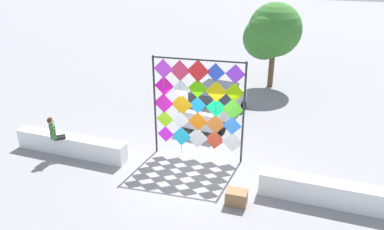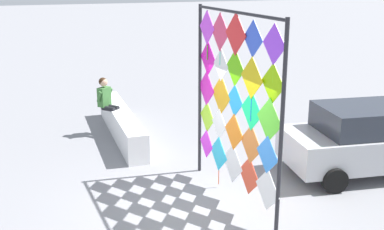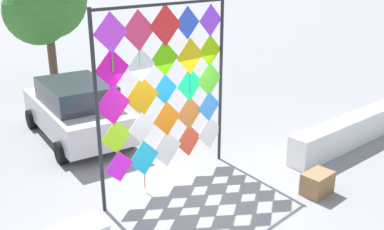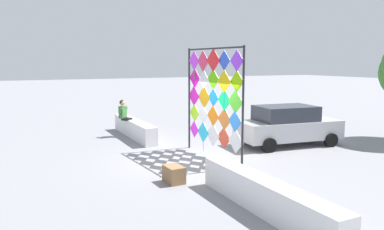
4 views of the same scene
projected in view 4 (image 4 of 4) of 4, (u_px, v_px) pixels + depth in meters
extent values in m
plane|color=gray|center=(192.00, 160.00, 12.35)|extent=(120.00, 120.00, 0.00)
cube|color=white|center=(134.00, 128.00, 16.15)|extent=(4.42, 0.50, 0.72)
cube|color=white|center=(265.00, 196.00, 8.01)|extent=(4.42, 0.50, 0.72)
cylinder|color=#232328|center=(189.00, 99.00, 13.91)|extent=(0.07, 0.07, 3.67)
cylinder|color=#232328|center=(243.00, 108.00, 11.23)|extent=(0.07, 0.07, 3.67)
cylinder|color=#232328|center=(214.00, 48.00, 12.32)|extent=(3.15, 0.32, 0.06)
cube|color=#EC21F2|center=(194.00, 129.00, 13.74)|extent=(0.63, 0.06, 0.63)
cube|color=#21C4F2|center=(203.00, 132.00, 13.25)|extent=(0.74, 0.07, 0.74)
cylinder|color=#E54416|center=(203.00, 147.00, 13.33)|extent=(0.02, 0.02, 0.31)
cube|color=white|center=(213.00, 135.00, 12.74)|extent=(0.79, 0.08, 0.79)
cube|color=#EC492C|center=(224.00, 138.00, 12.21)|extent=(0.73, 0.07, 0.73)
cube|color=white|center=(236.00, 141.00, 11.66)|extent=(0.75, 0.07, 0.76)
cube|color=#A0EE1C|center=(195.00, 113.00, 13.68)|extent=(0.66, 0.07, 0.66)
cube|color=white|center=(203.00, 114.00, 13.18)|extent=(0.63, 0.06, 0.63)
cube|color=orange|center=(213.00, 116.00, 12.63)|extent=(0.72, 0.07, 0.72)
cylinder|color=#168AE5|center=(213.00, 132.00, 12.72)|extent=(0.02, 0.02, 0.37)
cube|color=orange|center=(224.00, 119.00, 12.11)|extent=(0.73, 0.07, 0.73)
cube|color=#348AF2|center=(235.00, 121.00, 11.60)|extent=(0.67, 0.07, 0.68)
cube|color=#D216AB|center=(194.00, 96.00, 13.62)|extent=(0.74, 0.07, 0.74)
cube|color=orange|center=(204.00, 97.00, 13.06)|extent=(0.79, 0.08, 0.79)
cylinder|color=blue|center=(204.00, 114.00, 13.15)|extent=(0.02, 0.02, 0.38)
cube|color=#1893DF|center=(213.00, 98.00, 12.57)|extent=(0.62, 0.06, 0.62)
cube|color=#10F780|center=(224.00, 100.00, 12.01)|extent=(0.71, 0.07, 0.71)
cube|color=#57DB2E|center=(235.00, 102.00, 11.52)|extent=(0.75, 0.07, 0.75)
cube|color=#EB0FB6|center=(195.00, 78.00, 13.50)|extent=(0.71, 0.07, 0.71)
cube|color=white|center=(204.00, 80.00, 12.97)|extent=(0.63, 0.06, 0.63)
cube|color=#5ACF07|center=(213.00, 79.00, 12.48)|extent=(0.68, 0.07, 0.68)
cube|color=#DEBE0B|center=(224.00, 82.00, 11.92)|extent=(0.74, 0.07, 0.74)
cylinder|color=#1635E5|center=(224.00, 100.00, 12.01)|extent=(0.02, 0.02, 0.40)
cube|color=#8AD004|center=(237.00, 82.00, 11.42)|extent=(0.67, 0.07, 0.68)
cube|color=#CD3AF0|center=(194.00, 61.00, 13.40)|extent=(0.69, 0.07, 0.69)
cylinder|color=#3EE516|center=(194.00, 75.00, 13.47)|extent=(0.02, 0.02, 0.31)
cube|color=#E33462|center=(203.00, 61.00, 12.91)|extent=(0.73, 0.07, 0.74)
cylinder|color=#16E5AF|center=(203.00, 76.00, 12.99)|extent=(0.02, 0.02, 0.27)
cube|color=red|center=(213.00, 60.00, 12.37)|extent=(0.78, 0.08, 0.78)
cube|color=blue|center=(224.00, 60.00, 11.88)|extent=(0.64, 0.06, 0.64)
cube|color=#9338F8|center=(237.00, 61.00, 11.33)|extent=(0.66, 0.07, 0.66)
cylinder|color=#83E516|center=(237.00, 76.00, 11.40)|extent=(0.02, 0.02, 0.28)
cylinder|color=black|center=(130.00, 129.00, 16.11)|extent=(0.11, 0.11, 0.72)
cylinder|color=black|center=(126.00, 119.00, 16.13)|extent=(0.38, 0.36, 0.13)
cube|color=navy|center=(131.00, 136.00, 16.13)|extent=(0.25, 0.23, 0.09)
cylinder|color=black|center=(132.00, 128.00, 16.27)|extent=(0.11, 0.11, 0.72)
cylinder|color=black|center=(128.00, 119.00, 16.29)|extent=(0.38, 0.36, 0.13)
cube|color=navy|center=(134.00, 135.00, 16.29)|extent=(0.25, 0.23, 0.09)
cube|color=#3D7538|center=(123.00, 112.00, 16.24)|extent=(0.39, 0.40, 0.52)
sphere|color=tan|center=(123.00, 103.00, 16.19)|extent=(0.22, 0.22, 0.22)
sphere|color=#382314|center=(122.00, 102.00, 16.19)|extent=(0.22, 0.22, 0.22)
cylinder|color=#3D7538|center=(120.00, 112.00, 16.03)|extent=(0.19, 0.18, 0.31)
cylinder|color=#3D7538|center=(126.00, 110.00, 16.43)|extent=(0.19, 0.18, 0.31)
cube|color=#B7B7BC|center=(288.00, 129.00, 14.58)|extent=(2.11, 4.09, 0.70)
cube|color=#282D38|center=(286.00, 113.00, 14.44)|extent=(1.72, 2.35, 0.56)
cylinder|color=black|center=(304.00, 132.00, 15.85)|extent=(0.26, 0.54, 0.52)
cylinder|color=black|center=(331.00, 140.00, 14.28)|extent=(0.26, 0.54, 0.52)
cylinder|color=black|center=(247.00, 136.00, 14.97)|extent=(0.26, 0.54, 0.52)
cylinder|color=black|center=(269.00, 145.00, 13.40)|extent=(0.26, 0.54, 0.52)
cube|color=olive|center=(174.00, 174.00, 10.06)|extent=(0.64, 0.45, 0.45)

